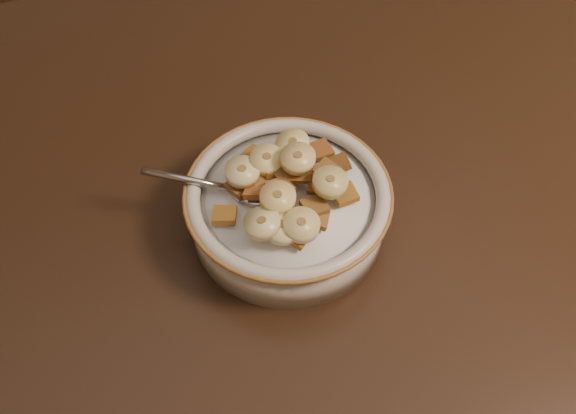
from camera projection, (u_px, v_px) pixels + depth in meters
name	position (u px, v px, depth m)	size (l,w,h in m)	color
table	(440.00, 184.00, 0.67)	(1.40, 0.90, 0.04)	black
chair	(201.00, 14.00, 1.31)	(0.39, 0.39, 0.88)	black
cereal_bowl	(288.00, 213.00, 0.59)	(0.18, 0.18, 0.04)	beige
milk	(288.00, 198.00, 0.58)	(0.15, 0.15, 0.00)	white
spoon	(256.00, 193.00, 0.57)	(0.03, 0.04, 0.01)	#A0A3AA
cereal_square_0	(260.00, 181.00, 0.57)	(0.02, 0.02, 0.01)	brown
cereal_square_1	(299.00, 172.00, 0.57)	(0.02, 0.02, 0.01)	brown
cereal_square_2	(320.00, 150.00, 0.60)	(0.02, 0.02, 0.01)	brown
cereal_square_3	(320.00, 185.00, 0.56)	(0.02, 0.02, 0.01)	brown
cereal_square_4	(280.00, 188.00, 0.55)	(0.02, 0.02, 0.01)	#935D25
cereal_square_5	(345.00, 194.00, 0.57)	(0.02, 0.02, 0.01)	#9A6321
cereal_square_6	(315.00, 207.00, 0.55)	(0.02, 0.02, 0.01)	brown
cereal_square_7	(224.00, 215.00, 0.55)	(0.02, 0.02, 0.01)	brown
cereal_square_8	(239.00, 186.00, 0.57)	(0.02, 0.02, 0.01)	brown
cereal_square_9	(338.00, 164.00, 0.59)	(0.02, 0.02, 0.01)	brown
cereal_square_10	(258.00, 178.00, 0.57)	(0.02, 0.02, 0.01)	brown
cereal_square_11	(255.00, 155.00, 0.59)	(0.02, 0.02, 0.01)	brown
cereal_square_12	(275.00, 169.00, 0.57)	(0.02, 0.02, 0.01)	brown
cereal_square_13	(262.00, 164.00, 0.58)	(0.02, 0.02, 0.01)	brown
cereal_square_14	(257.00, 191.00, 0.56)	(0.02, 0.02, 0.01)	brown
cereal_square_15	(317.00, 217.00, 0.55)	(0.02, 0.02, 0.01)	brown
cereal_square_16	(327.00, 171.00, 0.58)	(0.02, 0.02, 0.01)	brown
cereal_square_17	(294.00, 151.00, 0.59)	(0.02, 0.02, 0.01)	brown
cereal_square_18	(302.00, 162.00, 0.58)	(0.02, 0.02, 0.01)	brown
cereal_square_19	(297.00, 235.00, 0.54)	(0.02, 0.02, 0.01)	brown
cereal_square_20	(283.00, 170.00, 0.56)	(0.02, 0.02, 0.01)	brown
banana_slice_0	(267.00, 160.00, 0.57)	(0.03, 0.03, 0.01)	#F7D183
banana_slice_1	(293.00, 145.00, 0.58)	(0.03, 0.03, 0.01)	#EBDA71
banana_slice_2	(330.00, 182.00, 0.55)	(0.03, 0.03, 0.01)	#DCCE6D
banana_slice_3	(283.00, 227.00, 0.53)	(0.03, 0.03, 0.01)	#FBF199
banana_slice_4	(242.00, 172.00, 0.56)	(0.03, 0.03, 0.01)	#CFC07B
banana_slice_5	(262.00, 223.00, 0.53)	(0.03, 0.03, 0.01)	#CCBB7F
banana_slice_6	(278.00, 198.00, 0.54)	(0.03, 0.03, 0.01)	#F1CA76
banana_slice_7	(301.00, 225.00, 0.53)	(0.03, 0.03, 0.01)	#E8CE85
banana_slice_8	(298.00, 158.00, 0.56)	(0.03, 0.03, 0.01)	#CAB984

